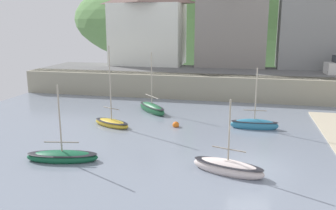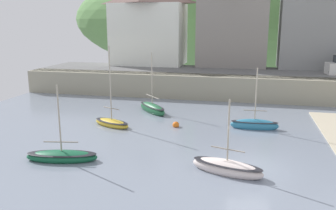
# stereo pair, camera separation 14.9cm
# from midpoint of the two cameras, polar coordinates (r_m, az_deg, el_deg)

# --- Properties ---
(quay_seawall) EXTENTS (48.00, 9.40, 2.40)m
(quay_seawall) POSITION_cam_midpoint_polar(r_m,az_deg,el_deg) (36.41, 12.96, 2.98)
(quay_seawall) COLOR gray
(quay_seawall) RESTS_ON ground
(hillside_backdrop) EXTENTS (80.00, 44.00, 23.54)m
(hillside_backdrop) POSITION_cam_midpoint_polar(r_m,az_deg,el_deg) (73.67, 15.99, 13.20)
(hillside_backdrop) COLOR #5A894B
(hillside_backdrop) RESTS_ON ground
(waterfront_building_left) EXTENTS (9.08, 6.24, 9.39)m
(waterfront_building_left) POSITION_cam_midpoint_polar(r_m,az_deg,el_deg) (45.30, -3.36, 12.62)
(waterfront_building_left) COLOR white
(waterfront_building_left) RESTS_ON ground
(waterfront_building_centre) EXTENTS (8.43, 4.98, 11.27)m
(waterfront_building_centre) POSITION_cam_midpoint_polar(r_m,az_deg,el_deg) (43.62, 10.17, 13.70)
(waterfront_building_centre) COLOR gray
(waterfront_building_centre) RESTS_ON ground
(waterfront_building_right) EXTENTS (8.70, 4.69, 11.65)m
(waterfront_building_right) POSITION_cam_midpoint_polar(r_m,az_deg,el_deg) (44.22, 23.05, 13.12)
(waterfront_building_right) COLOR gray
(waterfront_building_right) RESTS_ON ground
(dinghy_open_wooden) EXTENTS (4.02, 2.25, 4.09)m
(dinghy_open_wooden) POSITION_cam_midpoint_polar(r_m,az_deg,el_deg) (18.77, 9.41, -9.92)
(dinghy_open_wooden) COLOR silver
(dinghy_open_wooden) RESTS_ON ground
(sailboat_tall_mast) EXTENTS (4.22, 1.97, 4.49)m
(sailboat_tall_mast) POSITION_cam_midpoint_polar(r_m,az_deg,el_deg) (20.96, -16.90, -7.95)
(sailboat_tall_mast) COLOR #145937
(sailboat_tall_mast) RESTS_ON ground
(fishing_boat_green) EXTENTS (3.51, 1.07, 4.68)m
(fishing_boat_green) POSITION_cam_midpoint_polar(r_m,az_deg,el_deg) (26.64, 13.61, -3.07)
(fishing_boat_green) COLOR teal
(fishing_boat_green) RESTS_ON ground
(sailboat_nearest_shore) EXTENTS (3.53, 3.68, 5.37)m
(sailboat_nearest_shore) POSITION_cam_midpoint_polar(r_m,az_deg,el_deg) (30.72, -2.76, -0.53)
(sailboat_nearest_shore) COLOR #215D37
(sailboat_nearest_shore) RESTS_ON ground
(sailboat_blue_trim) EXTENTS (3.46, 2.41, 6.12)m
(sailboat_blue_trim) POSITION_cam_midpoint_polar(r_m,az_deg,el_deg) (26.94, -9.25, -2.82)
(sailboat_blue_trim) COLOR gold
(sailboat_blue_trim) RESTS_ON ground
(mooring_buoy) EXTENTS (0.50, 0.50, 0.50)m
(mooring_buoy) POSITION_cam_midpoint_polar(r_m,az_deg,el_deg) (26.36, 1.11, -3.23)
(mooring_buoy) COLOR orange
(mooring_buoy) RESTS_ON ground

